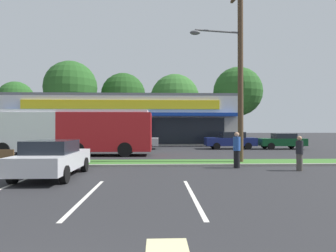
% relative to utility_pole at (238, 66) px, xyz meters
% --- Properties ---
extents(grass_median, '(56.00, 2.20, 0.12)m').
position_rel_utility_pole_xyz_m(grass_median, '(-6.26, 0.22, -5.30)').
color(grass_median, '#386B28').
rests_on(grass_median, ground_plane).
extents(curb_lip, '(56.00, 0.24, 0.12)m').
position_rel_utility_pole_xyz_m(curb_lip, '(-6.26, -1.00, -5.30)').
color(curb_lip, gray).
rests_on(curb_lip, ground_plane).
extents(parking_stripe_1, '(0.12, 4.80, 0.01)m').
position_rel_utility_pole_xyz_m(parking_stripe_1, '(-6.48, -7.53, -5.36)').
color(parking_stripe_1, silver).
rests_on(parking_stripe_1, ground_plane).
extents(parking_stripe_2, '(0.12, 4.80, 0.01)m').
position_rel_utility_pole_xyz_m(parking_stripe_2, '(-3.41, -7.58, -5.36)').
color(parking_stripe_2, silver).
rests_on(parking_stripe_2, ground_plane).
extents(storefront_building, '(26.91, 12.83, 5.83)m').
position_rel_utility_pole_xyz_m(storefront_building, '(-8.36, 21.96, -2.44)').
color(storefront_building, beige).
rests_on(storefront_building, ground_plane).
extents(tree_far_left, '(5.70, 5.70, 9.53)m').
position_rel_utility_pole_xyz_m(tree_far_left, '(-27.40, 32.77, 1.30)').
color(tree_far_left, '#473323').
rests_on(tree_far_left, ground_plane).
extents(tree_left, '(7.97, 7.97, 12.14)m').
position_rel_utility_pole_xyz_m(tree_left, '(-17.60, 29.31, 2.78)').
color(tree_left, '#473323').
rests_on(tree_left, ground_plane).
extents(tree_mid_left, '(7.15, 7.15, 10.92)m').
position_rel_utility_pole_xyz_m(tree_mid_left, '(-9.97, 32.30, 1.97)').
color(tree_mid_left, '#473323').
rests_on(tree_mid_left, ground_plane).
extents(tree_mid, '(8.05, 8.05, 10.87)m').
position_rel_utility_pole_xyz_m(tree_mid, '(-1.54, 32.70, 1.47)').
color(tree_mid, '#473323').
rests_on(tree_mid, ground_plane).
extents(tree_mid_right, '(7.62, 7.62, 11.49)m').
position_rel_utility_pole_xyz_m(tree_mid_right, '(8.13, 29.66, 2.31)').
color(tree_mid_right, '#473323').
rests_on(tree_mid_right, ground_plane).
extents(utility_pole, '(3.11, 2.39, 10.03)m').
position_rel_utility_pole_xyz_m(utility_pole, '(0.00, 0.00, 0.00)').
color(utility_pole, '#4C3826').
rests_on(utility_pole, ground_plane).
extents(city_bus, '(11.73, 2.73, 3.25)m').
position_rel_utility_pole_xyz_m(city_bus, '(-10.72, 5.33, -3.60)').
color(city_bus, '#AD191E').
rests_on(city_bus, ground_plane).
extents(car_0, '(2.02, 4.65, 1.48)m').
position_rel_utility_pole_xyz_m(car_0, '(-8.62, -4.11, -4.60)').
color(car_0, '#B7B7BC').
rests_on(car_0, ground_plane).
extents(car_1, '(4.69, 1.96, 1.45)m').
position_rel_utility_pole_xyz_m(car_1, '(-6.64, 11.68, -4.60)').
color(car_1, '#B7B7BC').
rests_on(car_1, ground_plane).
extents(car_2, '(4.67, 1.98, 1.60)m').
position_rel_utility_pole_xyz_m(car_2, '(2.46, 11.54, -4.55)').
color(car_2, navy).
rests_on(car_2, ground_plane).
extents(car_3, '(4.23, 1.88, 1.47)m').
position_rel_utility_pole_xyz_m(car_3, '(7.24, 11.23, -4.60)').
color(car_3, '#0C3F1E').
rests_on(car_3, ground_plane).
extents(car_5, '(4.25, 1.91, 1.60)m').
position_rel_utility_pole_xyz_m(car_5, '(-15.14, 11.04, -4.55)').
color(car_5, maroon).
rests_on(car_5, ground_plane).
extents(pedestrian_near_bench, '(0.32, 0.32, 1.60)m').
position_rel_utility_pole_xyz_m(pedestrian_near_bench, '(2.09, -2.73, -4.56)').
color(pedestrian_near_bench, '#47423D').
rests_on(pedestrian_near_bench, ground_plane).
extents(pedestrian_by_pole, '(0.36, 0.36, 1.77)m').
position_rel_utility_pole_xyz_m(pedestrian_by_pole, '(-0.53, -1.68, -4.47)').
color(pedestrian_by_pole, black).
rests_on(pedestrian_by_pole, ground_plane).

